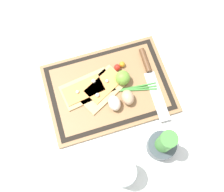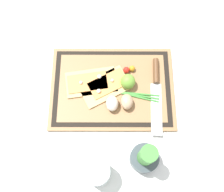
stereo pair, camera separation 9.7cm
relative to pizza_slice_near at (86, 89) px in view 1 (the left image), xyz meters
The scene contains 13 objects.
ground_plane 0.09m from the pizza_slice_near, 167.60° to the left, with size 6.00×6.00×0.00m, color white.
cutting_board 0.09m from the pizza_slice_near, 167.60° to the left, with size 0.47×0.34×0.02m.
pizza_slice_near is the anchor object (origin of this frame).
pizza_slice_far 0.06m from the pizza_slice_near, 167.71° to the left, with size 0.21×0.18×0.02m.
knife 0.25m from the pizza_slice_near, behind, with size 0.05×0.30×0.02m.
egg_brown 0.16m from the pizza_slice_near, 148.23° to the left, with size 0.05×0.06×0.05m, color tan.
egg_pink 0.13m from the pizza_slice_near, 134.14° to the left, with size 0.05×0.06×0.05m, color beige.
lime 0.14m from the pizza_slice_near, behind, with size 0.06×0.06×0.06m, color #70A838.
cherry_tomato_red 0.15m from the pizza_slice_near, 160.94° to the right, with size 0.03×0.03×0.03m, color red.
cherry_tomato_yellow 0.17m from the pizza_slice_near, 161.14° to the right, with size 0.02×0.02×0.02m, color orange.
scallion_bunch 0.11m from the pizza_slice_near, 158.31° to the left, with size 0.33×0.09×0.01m.
herb_pot 0.35m from the pizza_slice_near, 124.01° to the left, with size 0.10×0.10×0.17m.
sauce_jar 0.34m from the pizza_slice_near, 96.00° to the left, with size 0.09×0.09×0.11m.
Camera 1 is at (0.10, 0.35, 0.95)m, focal length 42.00 mm.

